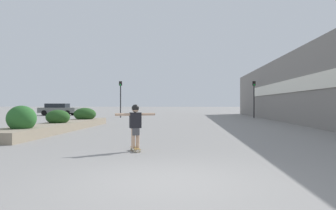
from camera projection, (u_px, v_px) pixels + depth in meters
The scene contains 8 objects.
ground_plane at pixel (165, 183), 5.30m from camera, with size 300.00×300.00×0.00m, color gray.
building_wall_right at pixel (301, 87), 20.01m from camera, with size 0.67×44.38×5.10m.
planter_box at pixel (61, 123), 15.82m from camera, with size 1.67×11.36×1.33m.
skateboard at pixel (135, 149), 8.82m from camera, with size 0.42×0.66×0.10m.
skateboarder at pixel (135, 122), 8.82m from camera, with size 1.13×0.56×1.28m.
car_leftmost at pixel (58, 109), 36.66m from camera, with size 4.64×1.86×1.46m.
traffic_light_left at pixel (121, 93), 30.57m from camera, with size 0.28×0.30×3.73m.
traffic_light_right at pixel (254, 93), 29.78m from camera, with size 0.28×0.30×3.68m.
Camera 1 is at (0.43, -5.28, 1.39)m, focal length 32.00 mm.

